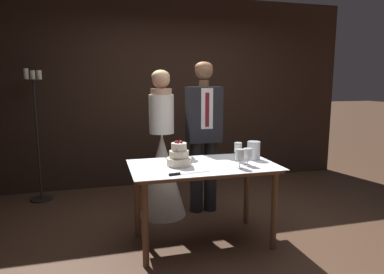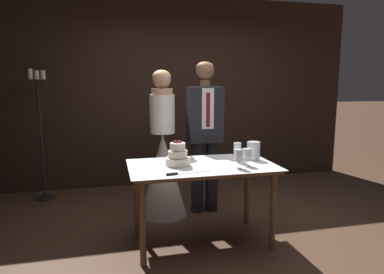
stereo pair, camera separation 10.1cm
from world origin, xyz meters
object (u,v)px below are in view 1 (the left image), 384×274
Objects in this scene: hurricane_candle at (254,151)px; groom at (204,130)px; tiered_cake at (179,157)px; wine_glass_near at (240,155)px; cake_table at (203,174)px; wine_glass_far at (248,154)px; bride at (162,164)px; cake_knife at (182,174)px; wine_glass_middle at (238,148)px; candle_stand at (37,136)px.

hurricane_candle is 0.10× the size of groom.
wine_glass_near is (0.51, -0.23, 0.03)m from tiered_cake.
cake_table is 7.92× the size of wine_glass_near.
wine_glass_near is at bearing -88.13° from groom.
wine_glass_far is 1.16m from bride.
cake_knife is 0.57m from wine_glass_near.
bride reaches higher than wine_glass_middle.
tiered_cake is at bearing 72.41° from cake_knife.
hurricane_candle is (0.16, 0.22, -0.02)m from wine_glass_far.
cake_knife is 0.69m from wine_glass_far.
groom reaches higher than wine_glass_near.
cake_knife reaches higher than cake_table.
wine_glass_middle is (0.59, 0.00, 0.05)m from tiered_cake.
cake_knife is 2.45× the size of wine_glass_far.
cake_table is at bearing -172.28° from hurricane_candle.
wine_glass_far is at bearing -126.98° from hurricane_candle.
bride reaches higher than tiered_cake.
tiered_cake reaches higher than cake_table.
groom is at bearing -25.32° from candle_stand.
wine_glass_far reaches higher than cake_knife.
candle_stand is (-1.44, 2.00, 0.08)m from cake_knife.
hurricane_candle is 0.78m from groom.
wine_glass_near is 1.07× the size of wine_glass_far.
tiered_cake is 1.46× the size of wine_glass_far.
bride reaches higher than wine_glass_near.
wine_glass_far is (0.03, -0.17, -0.02)m from wine_glass_middle.
wine_glass_far is at bearing -19.69° from cake_table.
candle_stand reaches higher than wine_glass_middle.
groom is at bearing -0.05° from bride.
wine_glass_near reaches higher than wine_glass_far.
bride is at bearing 179.95° from groom.
hurricane_candle is (0.19, 0.05, -0.04)m from wine_glass_middle.
cake_table is 0.82× the size of bride.
cake_table is 0.43m from wine_glass_middle.
tiered_cake is at bearing -176.08° from hurricane_candle.
bride is (-0.02, 0.76, -0.25)m from tiered_cake.
hurricane_candle is at bearing 14.80° from wine_glass_middle.
candle_stand is at bearing 138.60° from wine_glass_far.
hurricane_candle is (0.83, 0.36, 0.08)m from cake_knife.
hurricane_candle reaches higher than cake_table.
wine_glass_middle is at bearing 16.74° from cake_knife.
cake_table is 0.80× the size of candle_stand.
groom is (-0.14, 0.93, 0.10)m from wine_glass_far.
cake_table is 8.50× the size of wine_glass_far.
candle_stand is at bearing 147.61° from bride.
candle_stand is at bearing 140.86° from wine_glass_middle.
groom is (0.25, 0.79, 0.31)m from cake_table.
wine_glass_near is 0.10× the size of candle_stand.
cake_knife is at bearing -98.28° from tiered_cake.
cake_table is at bearing 160.31° from wine_glass_far.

